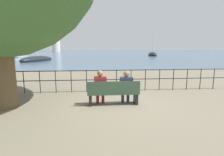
{
  "coord_description": "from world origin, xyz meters",
  "views": [
    {
      "loc": [
        -0.65,
        -6.21,
        2.05
      ],
      "look_at": [
        0.0,
        0.5,
        0.9
      ],
      "focal_mm": 28.0,
      "sensor_mm": 36.0,
      "label": 1
    }
  ],
  "objects_px": {
    "seated_person_left": "(100,86)",
    "sailboat_1": "(22,55)",
    "park_bench": "(113,93)",
    "seated_person_right": "(126,86)",
    "sailboat_0": "(152,55)",
    "sailboat_2": "(37,59)",
    "harbor_lighthouse": "(55,30)"
  },
  "relations": [
    {
      "from": "park_bench",
      "to": "seated_person_right",
      "type": "xyz_separation_m",
      "value": [
        0.48,
        0.08,
        0.25
      ]
    },
    {
      "from": "sailboat_0",
      "to": "sailboat_2",
      "type": "bearing_deg",
      "value": -140.92
    },
    {
      "from": "sailboat_2",
      "to": "harbor_lighthouse",
      "type": "distance_m",
      "value": 80.8
    },
    {
      "from": "harbor_lighthouse",
      "to": "sailboat_2",
      "type": "bearing_deg",
      "value": -80.27
    },
    {
      "from": "seated_person_right",
      "to": "sailboat_0",
      "type": "distance_m",
      "value": 42.23
    },
    {
      "from": "sailboat_0",
      "to": "sailboat_2",
      "type": "relative_size",
      "value": 1.11
    },
    {
      "from": "sailboat_1",
      "to": "sailboat_2",
      "type": "height_order",
      "value": "sailboat_1"
    },
    {
      "from": "sailboat_1",
      "to": "sailboat_2",
      "type": "bearing_deg",
      "value": -64.64
    },
    {
      "from": "seated_person_right",
      "to": "sailboat_1",
      "type": "height_order",
      "value": "sailboat_1"
    },
    {
      "from": "sailboat_2",
      "to": "harbor_lighthouse",
      "type": "bearing_deg",
      "value": 123.67
    },
    {
      "from": "park_bench",
      "to": "seated_person_right",
      "type": "height_order",
      "value": "seated_person_right"
    },
    {
      "from": "seated_person_left",
      "to": "sailboat_1",
      "type": "height_order",
      "value": "sailboat_1"
    },
    {
      "from": "seated_person_left",
      "to": "sailboat_2",
      "type": "relative_size",
      "value": 0.13
    },
    {
      "from": "seated_person_left",
      "to": "sailboat_1",
      "type": "distance_m",
      "value": 41.9
    },
    {
      "from": "park_bench",
      "to": "sailboat_0",
      "type": "bearing_deg",
      "value": 69.67
    },
    {
      "from": "sailboat_1",
      "to": "park_bench",
      "type": "bearing_deg",
      "value": -68.05
    },
    {
      "from": "sailboat_0",
      "to": "park_bench",
      "type": "bearing_deg",
      "value": -105.25
    },
    {
      "from": "sailboat_2",
      "to": "seated_person_left",
      "type": "bearing_deg",
      "value": -43.71
    },
    {
      "from": "sailboat_0",
      "to": "sailboat_1",
      "type": "distance_m",
      "value": 33.02
    },
    {
      "from": "seated_person_left",
      "to": "harbor_lighthouse",
      "type": "xyz_separation_m",
      "value": [
        -23.0,
        101.8,
        11.74
      ]
    },
    {
      "from": "sailboat_0",
      "to": "sailboat_2",
      "type": "xyz_separation_m",
      "value": [
        -24.72,
        -16.67,
        -0.08
      ]
    },
    {
      "from": "seated_person_right",
      "to": "sailboat_1",
      "type": "bearing_deg",
      "value": 116.23
    },
    {
      "from": "seated_person_left",
      "to": "seated_person_right",
      "type": "xyz_separation_m",
      "value": [
        0.95,
        0.0,
        -0.02
      ]
    },
    {
      "from": "sailboat_2",
      "to": "seated_person_right",
      "type": "bearing_deg",
      "value": -41.71
    },
    {
      "from": "sailboat_2",
      "to": "sailboat_1",
      "type": "bearing_deg",
      "value": 142.94
    },
    {
      "from": "park_bench",
      "to": "sailboat_0",
      "type": "relative_size",
      "value": 0.17
    },
    {
      "from": "sailboat_0",
      "to": "harbor_lighthouse",
      "type": "relative_size",
      "value": 0.42
    },
    {
      "from": "sailboat_1",
      "to": "harbor_lighthouse",
      "type": "distance_m",
      "value": 65.18
    },
    {
      "from": "seated_person_left",
      "to": "sailboat_1",
      "type": "bearing_deg",
      "value": 115.06
    },
    {
      "from": "seated_person_right",
      "to": "sailboat_2",
      "type": "distance_m",
      "value": 25.33
    },
    {
      "from": "sailboat_1",
      "to": "seated_person_right",
      "type": "bearing_deg",
      "value": -67.42
    },
    {
      "from": "sailboat_0",
      "to": "harbor_lighthouse",
      "type": "height_order",
      "value": "harbor_lighthouse"
    }
  ]
}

